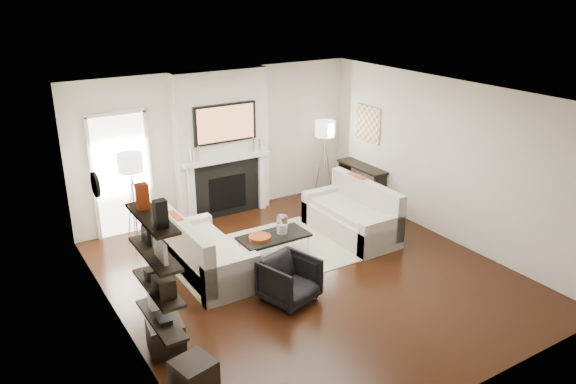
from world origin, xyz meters
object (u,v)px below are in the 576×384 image
loveseat_left_base (207,262)px  ottoman_near (166,337)px  armchair (290,278)px  loveseat_right_base (350,224)px  coffee_table (274,237)px  lamp_left_shade (130,163)px  lamp_right_shade (325,129)px

loveseat_left_base → ottoman_near: loveseat_left_base is taller
armchair → ottoman_near: size_ratio=1.72×
armchair → loveseat_right_base: bearing=15.4°
loveseat_right_base → loveseat_left_base: bearing=179.9°
ottoman_near → coffee_table: bearing=30.7°
coffee_table → lamp_left_shade: size_ratio=2.75×
lamp_left_shade → lamp_right_shade: same height
armchair → lamp_right_shade: 4.13m
armchair → lamp_left_shade: lamp_left_shade is taller
loveseat_right_base → coffee_table: (-1.60, -0.10, 0.19)m
coffee_table → armchair: size_ratio=1.60×
coffee_table → lamp_left_shade: 2.57m
loveseat_right_base → armchair: size_ratio=2.61×
loveseat_left_base → loveseat_right_base: (2.69, -0.01, 0.00)m
loveseat_right_base → ottoman_near: (-3.88, -1.46, -0.01)m
loveseat_left_base → armchair: (0.66, -1.26, 0.13)m
loveseat_right_base → lamp_left_shade: (-3.26, 1.55, 1.24)m
loveseat_left_base → loveseat_right_base: same height
lamp_right_shade → ottoman_near: lamp_right_shade is taller
lamp_left_shade → ottoman_near: size_ratio=1.00×
loveseat_right_base → coffee_table: same height
lamp_left_shade → loveseat_left_base: bearing=-69.6°
coffee_table → lamp_right_shade: size_ratio=2.75×
loveseat_left_base → lamp_left_shade: bearing=110.4°
ottoman_near → lamp_right_shade: bearing=34.9°
armchair → lamp_right_shade: lamp_right_shade is taller
loveseat_right_base → lamp_right_shade: (0.64, 1.70, 1.24)m
lamp_left_shade → lamp_right_shade: 3.90m
loveseat_right_base → armchair: 2.39m
coffee_table → armchair: (-0.43, -1.15, -0.06)m
coffee_table → lamp_right_shade: (2.24, 1.80, 1.05)m
loveseat_left_base → armchair: armchair is taller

